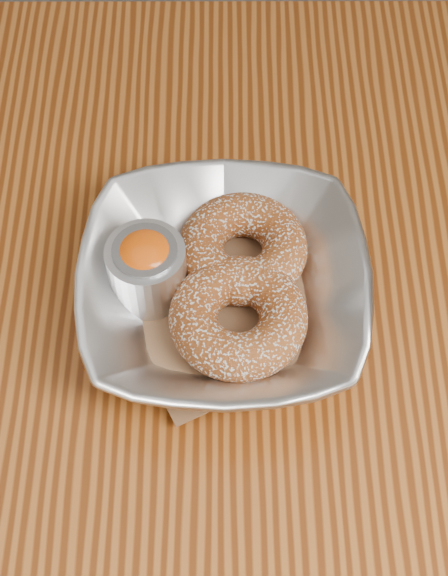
{
  "coord_description": "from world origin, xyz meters",
  "views": [
    {
      "loc": [
        0.08,
        -0.27,
        1.31
      ],
      "look_at": [
        0.08,
        0.06,
        0.78
      ],
      "focal_mm": 55.0,
      "sensor_mm": 36.0,
      "label": 1
    }
  ],
  "objects_px": {
    "serving_bowl": "(224,291)",
    "table": "(120,438)",
    "donut_front": "(238,317)",
    "donut_back": "(243,248)",
    "ramekin": "(147,267)"
  },
  "relations": [
    {
      "from": "serving_bowl",
      "to": "donut_front",
      "type": "bearing_deg",
      "value": -66.29
    },
    {
      "from": "donut_front",
      "to": "ramekin",
      "type": "relative_size",
      "value": 1.72
    },
    {
      "from": "donut_back",
      "to": "ramekin",
      "type": "xyz_separation_m",
      "value": [
        -0.07,
        -0.02,
        0.01
      ]
    },
    {
      "from": "table",
      "to": "donut_front",
      "type": "distance_m",
      "value": 0.16
    },
    {
      "from": "serving_bowl",
      "to": "ramekin",
      "type": "xyz_separation_m",
      "value": [
        -0.06,
        0.01,
        0.01
      ]
    },
    {
      "from": "serving_bowl",
      "to": "table",
      "type": "bearing_deg",
      "value": -144.26
    },
    {
      "from": "ramekin",
      "to": "donut_back",
      "type": "bearing_deg",
      "value": 18.93
    },
    {
      "from": "donut_back",
      "to": "donut_front",
      "type": "relative_size",
      "value": 0.97
    },
    {
      "from": "table",
      "to": "serving_bowl",
      "type": "relative_size",
      "value": 5.79
    },
    {
      "from": "table",
      "to": "donut_back",
      "type": "bearing_deg",
      "value": 44.81
    },
    {
      "from": "donut_front",
      "to": "serving_bowl",
      "type": "bearing_deg",
      "value": 113.71
    },
    {
      "from": "donut_front",
      "to": "donut_back",
      "type": "bearing_deg",
      "value": 86.1
    },
    {
      "from": "donut_back",
      "to": "table",
      "type": "bearing_deg",
      "value": -135.19
    },
    {
      "from": "serving_bowl",
      "to": "donut_front",
      "type": "relative_size",
      "value": 2.12
    },
    {
      "from": "serving_bowl",
      "to": "ramekin",
      "type": "bearing_deg",
      "value": 166.57
    }
  ]
}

